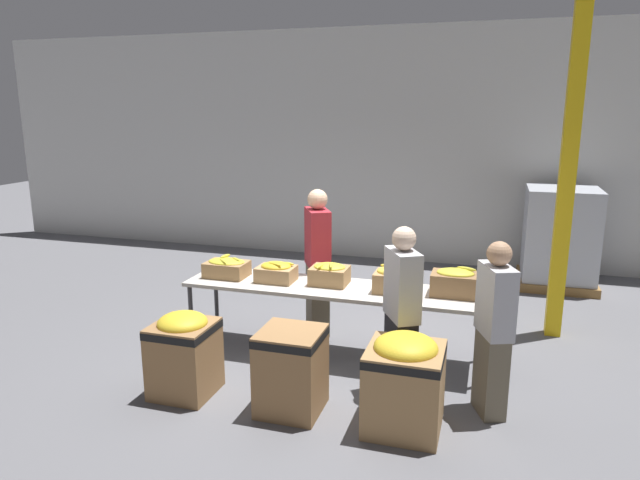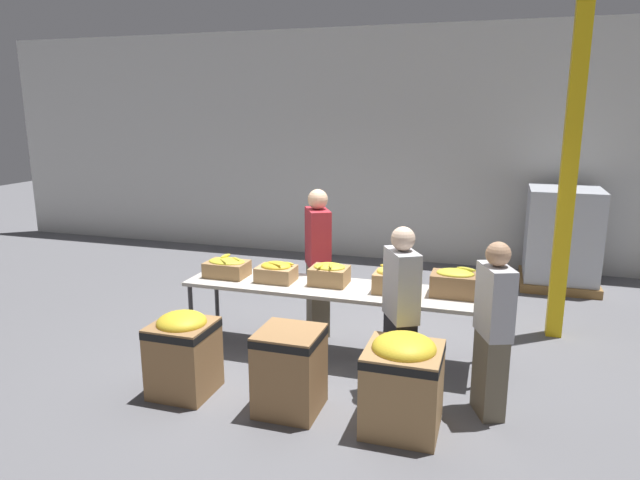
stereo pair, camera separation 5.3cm
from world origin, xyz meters
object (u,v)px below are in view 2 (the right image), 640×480
Objects in this scene: sorting_table at (332,291)px; banana_box_1 at (276,272)px; donation_bin_0 at (183,351)px; banana_box_3 at (395,279)px; volunteer_1 at (493,331)px; support_pillar at (569,168)px; donation_bin_1 at (290,368)px; volunteer_0 at (400,314)px; banana_box_4 at (455,282)px; donation_bin_2 at (403,380)px; volunteer_2 at (318,263)px; pallet_stack_0 at (562,239)px; banana_box_2 at (329,274)px; banana_box_0 at (227,267)px.

banana_box_1 is (-0.64, -0.00, 0.16)m from sorting_table.
banana_box_1 is 1.39m from donation_bin_0.
sorting_table is 7.35× the size of banana_box_3.
volunteer_1 is 2.54m from support_pillar.
donation_bin_1 is (1.07, 0.00, -0.02)m from donation_bin_0.
volunteer_0 is (0.85, -0.67, 0.07)m from sorting_table.
banana_box_4 reaches higher than donation_bin_2.
banana_box_3 is at bearing 32.33° from volunteer_2.
banana_box_4 is at bearing 77.27° from donation_bin_2.
banana_box_3 is at bearing -173.03° from banana_box_4.
banana_box_1 is at bearing -179.22° from banana_box_3.
volunteer_1 reaches higher than donation_bin_2.
volunteer_0 is 1.12m from donation_bin_1.
pallet_stack_0 reaches higher than banana_box_1.
donation_bin_0 is 5.98m from pallet_stack_0.
banana_box_2 is 1.33m from banana_box_4.
support_pillar is 2.46m from pallet_stack_0.
volunteer_0 is at bearing -17.86° from banana_box_0.
volunteer_1 is 1.80m from donation_bin_1.
donation_bin_0 is (-1.10, -1.23, -0.32)m from sorting_table.
banana_box_2 is 0.91× the size of banana_box_3.
support_pillar is (2.38, 1.36, 1.26)m from sorting_table.
volunteer_2 is at bearing 67.54° from donation_bin_0.
donation_bin_0 is (-2.77, -0.47, -0.35)m from volunteer_1.
banana_box_0 reaches higher than donation_bin_2.
banana_box_1 reaches higher than donation_bin_1.
volunteer_2 is (-1.03, 0.58, -0.06)m from banana_box_3.
sorting_table is 1.83m from volunteer_1.
support_pillar is (1.52, 2.03, 1.19)m from volunteer_0.
volunteer_1 is 1.95× the size of donation_bin_0.
banana_box_0 is at bearing -84.87° from volunteer_2.
support_pillar is at bearing 47.07° from donation_bin_1.
volunteer_0 is at bearing -24.00° from banana_box_1.
donation_bin_1 is at bearing -89.09° from banana_box_2.
pallet_stack_0 is (1.32, 3.38, -0.19)m from banana_box_4.
banana_box_4 is 0.27× the size of volunteer_2.
banana_box_2 is at bearing 7.09° from banana_box_1.
donation_bin_2 is at bearing 0.00° from donation_bin_0.
support_pillar is (0.71, 2.12, 1.22)m from volunteer_1.
banana_box_3 is 0.92× the size of banana_box_4.
banana_box_4 is 0.87m from volunteer_0.
banana_box_3 is 0.11× the size of support_pillar.
banana_box_2 reaches higher than sorting_table.
donation_bin_1 is (-0.88, -0.56, -0.41)m from volunteer_0.
support_pillar reaches higher than volunteer_1.
banana_box_2 is at bearing 90.91° from donation_bin_1.
donation_bin_1 is at bearing 0.00° from donation_bin_0.
banana_box_3 is at bearing 30.59° from volunteer_1.
banana_box_2 is 0.23× the size of volunteer_2.
sorting_table is 0.66m from banana_box_1.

